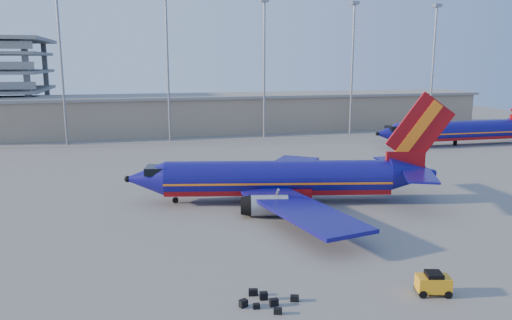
% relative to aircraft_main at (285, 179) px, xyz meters
% --- Properties ---
extents(ground, '(220.00, 220.00, 0.00)m').
position_rel_aircraft_main_xyz_m(ground, '(-4.31, 3.07, -2.73)').
color(ground, slate).
rests_on(ground, ground).
extents(terminal_building, '(122.00, 16.00, 8.50)m').
position_rel_aircraft_main_xyz_m(terminal_building, '(5.69, 61.07, 1.59)').
color(terminal_building, gray).
rests_on(terminal_building, ground).
extents(light_mast_row, '(101.60, 1.60, 28.65)m').
position_rel_aircraft_main_xyz_m(light_mast_row, '(0.69, 49.07, 14.83)').
color(light_mast_row, gray).
rests_on(light_mast_row, ground).
extents(aircraft_main, '(37.28, 35.49, 12.77)m').
position_rel_aircraft_main_xyz_m(aircraft_main, '(0.00, 0.00, 0.00)').
color(aircraft_main, navy).
rests_on(aircraft_main, ground).
extents(aircraft_second, '(36.52, 14.24, 12.38)m').
position_rel_aircraft_main_xyz_m(aircraft_second, '(45.04, 29.90, 0.11)').
color(aircraft_second, navy).
rests_on(aircraft_second, ground).
extents(baggage_tug, '(2.58, 1.94, 1.65)m').
position_rel_aircraft_main_xyz_m(baggage_tug, '(3.04, -24.97, -1.87)').
color(baggage_tug, orange).
rests_on(baggage_tug, ground).
extents(luggage_pile, '(4.23, 3.39, 0.54)m').
position_rel_aircraft_main_xyz_m(luggage_pile, '(-8.72, -23.38, -2.49)').
color(luggage_pile, black).
rests_on(luggage_pile, ground).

